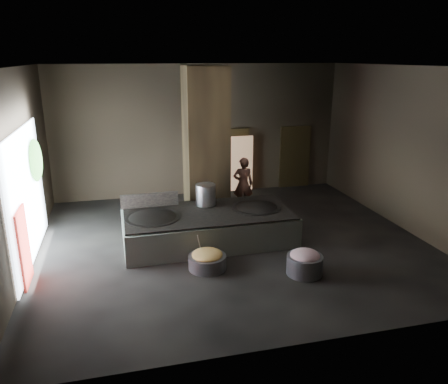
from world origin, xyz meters
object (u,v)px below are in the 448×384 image
object	(u,v)px
hearth_platform	(208,228)
wok_right	(257,210)
stock_pot	(206,195)
veg_basin	(207,262)
meat_basin	(304,265)
wok_left	(153,220)
cook	(243,184)

from	to	relation	value
hearth_platform	wok_right	world-z (taller)	wok_right
hearth_platform	stock_pot	world-z (taller)	stock_pot
veg_basin	meat_basin	bearing A→B (deg)	-20.57
wok_left	stock_pot	distance (m)	1.66
wok_left	wok_right	world-z (taller)	wok_left
stock_pot	cook	xyz separation A→B (m)	(1.53, 1.58, -0.26)
stock_pot	wok_left	bearing A→B (deg)	-158.20
stock_pot	meat_basin	xyz separation A→B (m)	(1.68, -2.86, -0.91)
wok_left	cook	world-z (taller)	cook
wok_left	meat_basin	xyz separation A→B (m)	(3.18, -2.26, -0.53)
wok_right	stock_pot	world-z (taller)	stock_pot
wok_left	cook	size ratio (longest dim) A/B	0.80
hearth_platform	wok_left	bearing A→B (deg)	-179.00
cook	veg_basin	distance (m)	4.19
cook	veg_basin	xyz separation A→B (m)	(-1.93, -3.66, -0.71)
stock_pot	veg_basin	xyz separation A→B (m)	(-0.40, -2.08, -0.97)
veg_basin	meat_basin	size ratio (longest dim) A/B	1.09
cook	stock_pot	bearing A→B (deg)	53.22
stock_pot	veg_basin	size ratio (longest dim) A/B	0.65
wok_left	stock_pot	size ratio (longest dim) A/B	2.42
wok_left	veg_basin	xyz separation A→B (m)	(1.10, -1.48, -0.59)
veg_basin	stock_pot	bearing A→B (deg)	79.10
wok_right	wok_left	bearing A→B (deg)	-177.95
wok_right	stock_pot	bearing A→B (deg)	158.96
wok_right	veg_basin	xyz separation A→B (m)	(-1.70, -1.58, -0.59)
cook	veg_basin	size ratio (longest dim) A/B	1.97
wok_right	stock_pot	distance (m)	1.44
veg_basin	wok_right	bearing A→B (deg)	42.90
hearth_platform	cook	bearing A→B (deg)	52.46
hearth_platform	wok_left	distance (m)	1.50
veg_basin	cook	bearing A→B (deg)	62.20
hearth_platform	veg_basin	bearing A→B (deg)	-103.88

